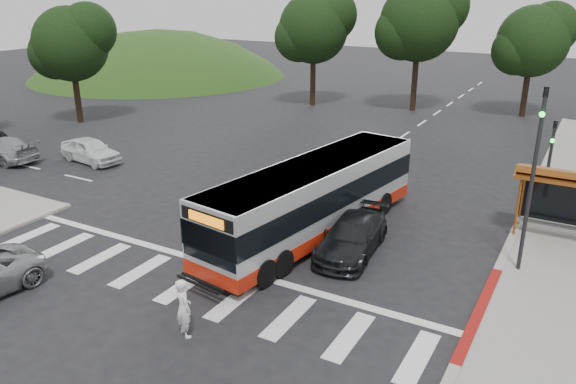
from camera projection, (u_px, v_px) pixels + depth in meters
The scene contains 18 objects.
ground at pixel (263, 231), 22.95m from camera, with size 140.00×140.00×0.00m, color black.
sidewalk_east at pixel (575, 215), 24.40m from camera, with size 4.00×40.00×0.12m, color gray.
curb_east at pixel (526, 207), 25.32m from camera, with size 0.30×40.00×0.15m, color #9E9991.
curb_east_red at pixel (479, 312), 17.14m from camera, with size 0.32×6.00×0.15m, color maroon.
hillside_nw at pixel (160, 76), 62.19m from camera, with size 44.00×44.00×10.00m, color #234315.
crosswalk_ladder at pixel (185, 285), 18.86m from camera, with size 18.00×2.60×0.01m, color silver.
bus_shelter at pixel (574, 184), 21.33m from camera, with size 4.20×1.60×2.86m.
traffic_signal_ne_tall at pixel (534, 167), 18.40m from camera, with size 0.18×0.37×6.50m.
traffic_signal_ne_short at pixel (550, 155), 24.61m from camera, with size 0.18×0.37×4.00m.
tree_north_a at pixel (421, 20), 42.73m from camera, with size 6.60×6.15×10.17m.
tree_north_b at pixel (534, 40), 41.11m from camera, with size 5.72×5.33×8.43m.
tree_north_c at pixel (315, 27), 44.99m from camera, with size 6.16×5.74×9.30m.
tree_west_a at pixel (72, 43), 39.29m from camera, with size 5.72×5.33×8.43m.
transit_bus at pixel (313, 200), 22.14m from camera, with size 2.48×11.47×2.96m, color silver, non-canonical shape.
pedestrian at pixel (184, 308), 15.85m from camera, with size 0.66×0.43×1.81m, color white.
dark_sedan at pixel (352, 236), 20.94m from camera, with size 1.88×4.63×1.34m, color black.
west_car_white at pixel (91, 150), 31.70m from camera, with size 1.63×4.05×1.38m, color white.
west_car_silver at pixel (2, 150), 31.86m from camera, with size 1.92×4.72×1.37m, color #A1A3A6.
Camera 1 is at (11.16, -17.77, 9.48)m, focal length 35.00 mm.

